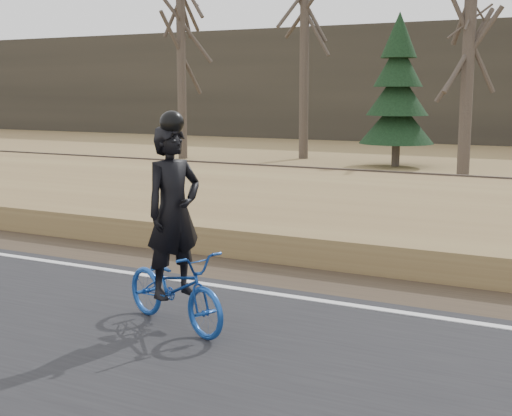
% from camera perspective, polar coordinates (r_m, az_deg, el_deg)
% --- Properties ---
extents(ground, '(120.00, 120.00, 0.00)m').
position_cam_1_polar(ground, '(8.53, 8.37, -8.64)').
color(ground, olive).
rests_on(ground, ground).
extents(road, '(120.00, 6.00, 0.06)m').
position_cam_1_polar(road, '(6.36, 0.69, -14.68)').
color(road, black).
rests_on(road, ground).
extents(edge_line, '(120.00, 0.12, 0.01)m').
position_cam_1_polar(edge_line, '(8.69, 8.82, -7.86)').
color(edge_line, silver).
rests_on(edge_line, road).
extents(shoulder, '(120.00, 1.60, 0.04)m').
position_cam_1_polar(shoulder, '(9.62, 10.75, -6.49)').
color(shoulder, '#473A2B').
rests_on(shoulder, ground).
extents(embankment, '(120.00, 5.00, 0.44)m').
position_cam_1_polar(embankment, '(12.40, 14.81, -2.12)').
color(embankment, olive).
rests_on(embankment, ground).
extents(ballast, '(120.00, 3.00, 0.45)m').
position_cam_1_polar(ballast, '(16.08, 17.83, 0.34)').
color(ballast, slate).
rests_on(ballast, ground).
extents(railroad, '(120.00, 2.40, 0.29)m').
position_cam_1_polar(railroad, '(16.04, 17.88, 1.41)').
color(railroad, black).
rests_on(railroad, ballast).
extents(cyclist, '(1.77, 1.13, 2.36)m').
position_cam_1_polar(cyclist, '(7.78, -6.56, -3.87)').
color(cyclist, '#154196').
rests_on(cyclist, road).
extents(bare_tree_far_left, '(0.36, 0.36, 8.28)m').
position_cam_1_polar(bare_tree_far_left, '(28.06, -6.01, 12.41)').
color(bare_tree_far_left, brown).
rests_on(bare_tree_far_left, ground).
extents(bare_tree_left, '(0.36, 0.36, 7.89)m').
position_cam_1_polar(bare_tree_left, '(27.94, 3.89, 12.06)').
color(bare_tree_left, brown).
rests_on(bare_tree_left, ground).
extents(bare_tree_near_left, '(0.36, 0.36, 6.78)m').
position_cam_1_polar(bare_tree_near_left, '(21.63, 16.60, 11.02)').
color(bare_tree_near_left, brown).
rests_on(bare_tree_near_left, ground).
extents(conifer, '(2.60, 2.60, 5.30)m').
position_cam_1_polar(conifer, '(25.43, 11.26, 8.93)').
color(conifer, brown).
rests_on(conifer, ground).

